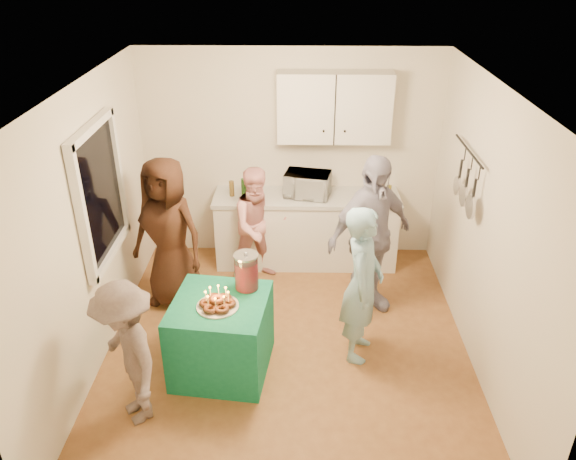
{
  "coord_description": "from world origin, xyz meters",
  "views": [
    {
      "loc": [
        0.09,
        -4.47,
        3.69
      ],
      "look_at": [
        0.0,
        0.35,
        1.15
      ],
      "focal_mm": 35.0,
      "sensor_mm": 36.0,
      "label": 1
    }
  ],
  "objects_px": {
    "punch_jar": "(246,272)",
    "woman_back_center": "(259,225)",
    "woman_back_right": "(370,237)",
    "counter": "(306,231)",
    "party_table": "(222,336)",
    "man_birthday": "(362,285)",
    "woman_back_left": "(169,233)",
    "child_near_left": "(128,354)",
    "microwave": "(307,184)"
  },
  "relations": [
    {
      "from": "counter",
      "to": "woman_back_left",
      "type": "height_order",
      "value": "woman_back_left"
    },
    {
      "from": "woman_back_right",
      "to": "woman_back_left",
      "type": "bearing_deg",
      "value": 144.67
    },
    {
      "from": "woman_back_left",
      "to": "child_near_left",
      "type": "distance_m",
      "value": 1.75
    },
    {
      "from": "punch_jar",
      "to": "microwave",
      "type": "bearing_deg",
      "value": 71.88
    },
    {
      "from": "counter",
      "to": "woman_back_center",
      "type": "height_order",
      "value": "woman_back_center"
    },
    {
      "from": "counter",
      "to": "man_birthday",
      "type": "height_order",
      "value": "man_birthday"
    },
    {
      "from": "child_near_left",
      "to": "counter",
      "type": "bearing_deg",
      "value": 116.52
    },
    {
      "from": "microwave",
      "to": "man_birthday",
      "type": "bearing_deg",
      "value": -62.61
    },
    {
      "from": "man_birthday",
      "to": "woman_back_center",
      "type": "distance_m",
      "value": 1.74
    },
    {
      "from": "punch_jar",
      "to": "man_birthday",
      "type": "distance_m",
      "value": 1.09
    },
    {
      "from": "counter",
      "to": "party_table",
      "type": "xyz_separation_m",
      "value": [
        -0.81,
        -2.02,
        -0.05
      ]
    },
    {
      "from": "man_birthday",
      "to": "party_table",
      "type": "bearing_deg",
      "value": 113.0
    },
    {
      "from": "man_birthday",
      "to": "woman_back_left",
      "type": "xyz_separation_m",
      "value": [
        -2.0,
        0.87,
        0.06
      ]
    },
    {
      "from": "child_near_left",
      "to": "man_birthday",
      "type": "bearing_deg",
      "value": 79.68
    },
    {
      "from": "party_table",
      "to": "woman_back_right",
      "type": "height_order",
      "value": "woman_back_right"
    },
    {
      "from": "woman_back_left",
      "to": "child_near_left",
      "type": "xyz_separation_m",
      "value": [
        0.01,
        -1.74,
        -0.19
      ]
    },
    {
      "from": "microwave",
      "to": "woman_back_center",
      "type": "relative_size",
      "value": 0.38
    },
    {
      "from": "man_birthday",
      "to": "woman_back_left",
      "type": "relative_size",
      "value": 0.93
    },
    {
      "from": "woman_back_left",
      "to": "woman_back_right",
      "type": "height_order",
      "value": "woman_back_right"
    },
    {
      "from": "woman_back_right",
      "to": "man_birthday",
      "type": "bearing_deg",
      "value": -133.57
    },
    {
      "from": "counter",
      "to": "man_birthday",
      "type": "bearing_deg",
      "value": -74.04
    },
    {
      "from": "counter",
      "to": "woman_back_right",
      "type": "distance_m",
      "value": 1.28
    },
    {
      "from": "counter",
      "to": "man_birthday",
      "type": "relative_size",
      "value": 1.39
    },
    {
      "from": "man_birthday",
      "to": "microwave",
      "type": "bearing_deg",
      "value": 27.58
    },
    {
      "from": "microwave",
      "to": "party_table",
      "type": "height_order",
      "value": "microwave"
    },
    {
      "from": "microwave",
      "to": "punch_jar",
      "type": "distance_m",
      "value": 1.88
    },
    {
      "from": "woman_back_center",
      "to": "punch_jar",
      "type": "bearing_deg",
      "value": -115.7
    },
    {
      "from": "punch_jar",
      "to": "woman_back_right",
      "type": "height_order",
      "value": "woman_back_right"
    },
    {
      "from": "woman_back_center",
      "to": "child_near_left",
      "type": "relative_size",
      "value": 1.05
    },
    {
      "from": "party_table",
      "to": "child_near_left",
      "type": "bearing_deg",
      "value": -137.66
    },
    {
      "from": "punch_jar",
      "to": "woman_back_left",
      "type": "distance_m",
      "value": 1.28
    },
    {
      "from": "woman_back_center",
      "to": "woman_back_right",
      "type": "distance_m",
      "value": 1.37
    },
    {
      "from": "counter",
      "to": "man_birthday",
      "type": "xyz_separation_m",
      "value": [
        0.5,
        -1.76,
        0.36
      ]
    },
    {
      "from": "party_table",
      "to": "woman_back_right",
      "type": "relative_size",
      "value": 0.47
    },
    {
      "from": "child_near_left",
      "to": "woman_back_left",
      "type": "bearing_deg",
      "value": 146.25
    },
    {
      "from": "party_table",
      "to": "man_birthday",
      "type": "height_order",
      "value": "man_birthday"
    },
    {
      "from": "woman_back_center",
      "to": "woman_back_right",
      "type": "bearing_deg",
      "value": -51.76
    },
    {
      "from": "woman_back_center",
      "to": "counter",
      "type": "bearing_deg",
      "value": 9.82
    },
    {
      "from": "punch_jar",
      "to": "woman_back_center",
      "type": "distance_m",
      "value": 1.41
    },
    {
      "from": "party_table",
      "to": "man_birthday",
      "type": "xyz_separation_m",
      "value": [
        1.31,
        0.26,
        0.41
      ]
    },
    {
      "from": "woman_back_left",
      "to": "woman_back_center",
      "type": "xyz_separation_m",
      "value": [
        0.93,
        0.51,
        -0.15
      ]
    },
    {
      "from": "party_table",
      "to": "punch_jar",
      "type": "xyz_separation_m",
      "value": [
        0.23,
        0.24,
        0.55
      ]
    },
    {
      "from": "party_table",
      "to": "woman_back_left",
      "type": "bearing_deg",
      "value": 121.3
    },
    {
      "from": "punch_jar",
      "to": "man_birthday",
      "type": "relative_size",
      "value": 0.21
    },
    {
      "from": "punch_jar",
      "to": "child_near_left",
      "type": "distance_m",
      "value": 1.27
    },
    {
      "from": "woman_back_center",
      "to": "child_near_left",
      "type": "xyz_separation_m",
      "value": [
        -0.92,
        -2.24,
        -0.03
      ]
    },
    {
      "from": "punch_jar",
      "to": "woman_back_left",
      "type": "xyz_separation_m",
      "value": [
        -0.92,
        0.89,
        -0.08
      ]
    },
    {
      "from": "punch_jar",
      "to": "woman_back_center",
      "type": "relative_size",
      "value": 0.24
    },
    {
      "from": "counter",
      "to": "party_table",
      "type": "bearing_deg",
      "value": -111.84
    },
    {
      "from": "counter",
      "to": "punch_jar",
      "type": "distance_m",
      "value": 1.94
    }
  ]
}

